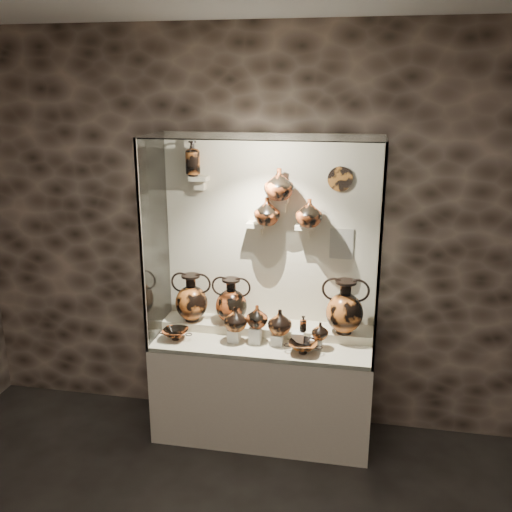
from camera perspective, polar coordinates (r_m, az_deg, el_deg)
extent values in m
cube|color=black|center=(4.53, 1.44, 2.10)|extent=(5.00, 0.02, 3.20)
cube|color=beige|center=(4.69, 0.67, -13.22)|extent=(1.70, 0.60, 0.80)
cube|color=beige|center=(4.50, 0.69, -8.63)|extent=(1.68, 0.58, 0.03)
cube|color=beige|center=(4.64, 1.08, -7.34)|extent=(1.70, 0.25, 0.10)
cube|color=beige|center=(4.53, 1.43, 2.09)|extent=(1.70, 0.03, 1.60)
cube|color=white|center=(3.95, -0.03, -0.09)|extent=(1.70, 0.01, 1.60)
cube|color=white|center=(4.45, -10.06, 1.57)|extent=(0.01, 0.60, 1.60)
cube|color=white|center=(4.17, 12.25, 0.43)|extent=(0.01, 0.60, 1.60)
cube|color=white|center=(4.09, 0.77, 11.85)|extent=(1.70, 0.60, 0.01)
cube|color=gray|center=(4.19, -11.37, 0.55)|extent=(0.02, 0.02, 1.60)
cube|color=gray|center=(3.89, 12.23, -0.74)|extent=(0.02, 0.02, 1.60)
cube|color=silver|center=(4.47, -2.22, -7.91)|extent=(0.09, 0.09, 0.10)
cube|color=silver|center=(4.43, -0.06, -7.92)|extent=(0.09, 0.09, 0.13)
cube|color=silver|center=(4.41, 2.13, -8.32)|extent=(0.09, 0.09, 0.09)
cube|color=silver|center=(4.39, 4.22, -8.29)|extent=(0.09, 0.09, 0.12)
cube|color=silver|center=(4.39, 6.05, -8.65)|extent=(0.09, 0.09, 0.08)
cube|color=beige|center=(4.49, -5.70, 7.75)|extent=(0.14, 0.12, 0.04)
cube|color=beige|center=(4.45, 0.01, 3.16)|extent=(0.14, 0.12, 0.04)
cube|color=beige|center=(4.37, 2.60, 5.59)|extent=(0.10, 0.12, 0.04)
cube|color=beige|center=(4.40, 4.89, 2.93)|extent=(0.14, 0.12, 0.04)
imported|color=#AF5821|center=(4.40, -2.04, -6.28)|extent=(0.19, 0.19, 0.19)
imported|color=#AA481E|center=(4.38, 0.11, -6.03)|extent=(0.21, 0.21, 0.17)
imported|color=#AF5821|center=(4.37, 2.40, -6.58)|extent=(0.20, 0.20, 0.19)
imported|color=#AF5821|center=(4.34, 6.43, -7.43)|extent=(0.13, 0.13, 0.13)
imported|color=#AA481E|center=(4.36, 1.11, 4.52)|extent=(0.24, 0.24, 0.21)
imported|color=#AA481E|center=(4.29, 2.32, 7.21)|extent=(0.27, 0.27, 0.23)
imported|color=#AA481E|center=(4.31, 5.34, 4.34)|extent=(0.21, 0.21, 0.21)
cylinder|color=#9E5A1F|center=(4.35, 8.42, 7.63)|extent=(0.19, 0.02, 0.19)
cube|color=beige|center=(4.46, 8.55, 1.22)|extent=(0.18, 0.01, 0.24)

